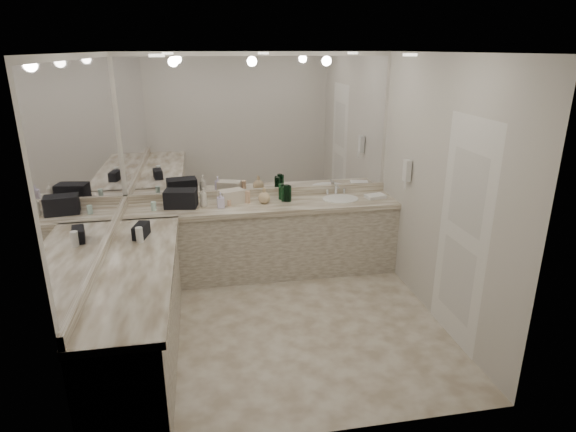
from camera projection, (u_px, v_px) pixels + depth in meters
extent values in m
plane|color=beige|center=(280.00, 323.00, 4.86)|extent=(3.20, 3.20, 0.00)
plane|color=white|center=(278.00, 52.00, 4.01)|extent=(3.20, 3.20, 0.00)
cube|color=beige|center=(259.00, 165.00, 5.83)|extent=(3.20, 0.02, 2.60)
cube|color=beige|center=(97.00, 211.00, 4.16)|extent=(0.02, 3.00, 2.60)
cube|color=beige|center=(440.00, 192.00, 4.71)|extent=(0.02, 3.00, 2.60)
cube|color=beige|center=(264.00, 241.00, 5.84)|extent=(3.20, 0.60, 0.84)
cube|color=beige|center=(263.00, 206.00, 5.68)|extent=(3.20, 0.64, 0.06)
cube|color=beige|center=(140.00, 315.00, 4.23)|extent=(0.60, 2.40, 0.84)
cube|color=beige|center=(135.00, 268.00, 4.08)|extent=(0.64, 2.42, 0.06)
cube|color=beige|center=(260.00, 193.00, 5.92)|extent=(3.20, 0.04, 0.10)
cube|color=beige|center=(105.00, 248.00, 4.28)|extent=(0.04, 3.00, 0.10)
cube|color=white|center=(258.00, 125.00, 5.66)|extent=(3.12, 0.01, 1.55)
cube|color=white|center=(91.00, 157.00, 4.01)|extent=(0.01, 2.92, 1.55)
cylinder|color=white|center=(340.00, 199.00, 5.84)|extent=(0.44, 0.44, 0.03)
cube|color=silver|center=(336.00, 189.00, 6.01)|extent=(0.24, 0.16, 0.14)
cube|color=white|center=(407.00, 171.00, 5.33)|extent=(0.06, 0.10, 0.24)
cube|color=white|center=(462.00, 234.00, 4.32)|extent=(0.02, 0.82, 2.10)
cube|color=black|center=(181.00, 198.00, 5.52)|extent=(0.39, 0.28, 0.21)
cube|color=black|center=(141.00, 230.00, 4.66)|extent=(0.16, 0.26, 0.13)
cube|color=beige|center=(232.00, 196.00, 5.68)|extent=(0.32, 0.25, 0.16)
cube|color=white|center=(375.00, 196.00, 5.88)|extent=(0.26, 0.20, 0.04)
cylinder|color=white|center=(139.00, 235.00, 4.52)|extent=(0.07, 0.07, 0.16)
imported|color=white|center=(203.00, 197.00, 5.54)|extent=(0.11, 0.11, 0.22)
imported|color=white|center=(221.00, 200.00, 5.50)|extent=(0.08, 0.09, 0.18)
imported|color=#D5B687|center=(264.00, 195.00, 5.66)|extent=(0.19, 0.19, 0.19)
cylinder|color=#134C25|center=(284.00, 194.00, 5.73)|extent=(0.07, 0.07, 0.18)
cylinder|color=#134C25|center=(281.00, 191.00, 5.81)|extent=(0.07, 0.07, 0.19)
cylinder|color=#134C25|center=(287.00, 193.00, 5.72)|extent=(0.06, 0.06, 0.20)
cylinder|color=#134C25|center=(288.00, 194.00, 5.73)|extent=(0.07, 0.07, 0.19)
cylinder|color=silver|center=(154.00, 206.00, 5.42)|extent=(0.06, 0.06, 0.10)
cylinder|color=silver|center=(239.00, 197.00, 5.66)|extent=(0.06, 0.06, 0.14)
cylinder|color=#E0B28C|center=(229.00, 203.00, 5.59)|extent=(0.05, 0.05, 0.07)
cylinder|color=#E0B28C|center=(183.00, 202.00, 5.54)|extent=(0.04, 0.04, 0.12)
cylinder|color=#E0B28C|center=(248.00, 197.00, 5.67)|extent=(0.06, 0.06, 0.15)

